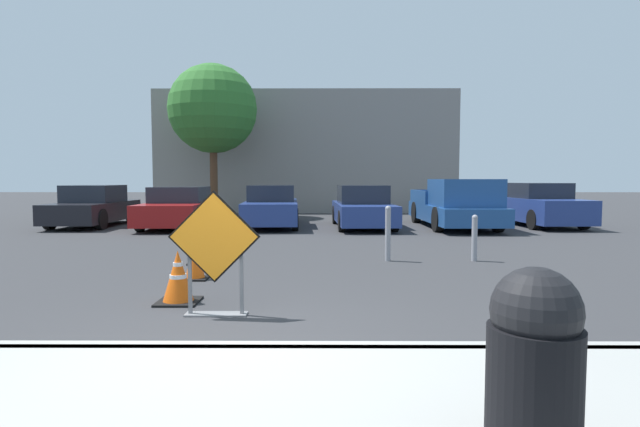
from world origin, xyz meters
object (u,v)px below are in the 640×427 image
at_px(road_closed_sign, 214,248).
at_px(bollard_nearest, 388,232).
at_px(trash_bin, 534,362).
at_px(parked_car_nearest, 94,207).
at_px(traffic_cone_second, 195,258).
at_px(parked_car_second, 180,208).
at_px(parked_car_fourth, 362,208).
at_px(traffic_cone_third, 199,244).
at_px(traffic_cone_fifth, 216,228).
at_px(parked_car_third, 272,207).
at_px(traffic_cone_nearest, 178,277).
at_px(pickup_truck, 456,206).
at_px(bollard_second, 474,237).
at_px(traffic_cone_fourth, 210,239).
at_px(parked_car_fifth, 538,206).

bearing_deg(road_closed_sign, bollard_nearest, 57.39).
bearing_deg(trash_bin, parked_car_nearest, 121.77).
bearing_deg(traffic_cone_second, road_closed_sign, -69.95).
xyz_separation_m(parked_car_second, trash_bin, (5.93, -14.20, 0.02)).
bearing_deg(road_closed_sign, parked_car_fourth, 76.57).
relative_size(traffic_cone_third, traffic_cone_fifth, 1.04).
bearing_deg(parked_car_nearest, parked_car_third, 177.85).
xyz_separation_m(traffic_cone_nearest, parked_car_fourth, (3.22, 10.26, 0.32)).
bearing_deg(pickup_truck, bollard_second, 77.19).
height_order(traffic_cone_second, traffic_cone_fourth, traffic_cone_second).
relative_size(traffic_cone_nearest, parked_car_fourth, 0.15).
bearing_deg(parked_car_fifth, parked_car_second, 0.27).
relative_size(parked_car_nearest, pickup_truck, 0.78).
relative_size(trash_bin, bollard_nearest, 0.93).
xyz_separation_m(parked_car_fourth, parked_car_fifth, (6.16, 0.66, 0.04)).
bearing_deg(bollard_nearest, parked_car_fifth, 50.64).
height_order(parked_car_fourth, bollard_second, parked_car_fourth).
xyz_separation_m(parked_car_nearest, bollard_nearest, (9.19, -7.36, -0.08)).
bearing_deg(bollard_second, pickup_truck, 77.92).
bearing_deg(parked_car_nearest, parked_car_fourth, 176.20).
relative_size(parked_car_third, pickup_truck, 0.86).
height_order(traffic_cone_fifth, parked_car_fourth, parked_car_fourth).
height_order(road_closed_sign, pickup_truck, pickup_truck).
bearing_deg(parked_car_fourth, traffic_cone_third, 60.68).
bearing_deg(parked_car_nearest, traffic_cone_second, 121.51).
relative_size(pickup_truck, trash_bin, 5.44).
distance_m(traffic_cone_fourth, parked_car_fourth, 6.89).
bearing_deg(parked_car_third, traffic_cone_fifth, 73.61).
xyz_separation_m(traffic_cone_fourth, traffic_cone_fifth, (-0.23, 1.74, 0.08)).
bearing_deg(pickup_truck, traffic_cone_nearest, 57.19).
distance_m(parked_car_third, trash_bin, 14.71).
xyz_separation_m(road_closed_sign, traffic_cone_nearest, (-0.62, 0.63, -0.48)).
xyz_separation_m(traffic_cone_fifth, parked_car_fourth, (4.08, 3.98, 0.29)).
bearing_deg(parked_car_second, bollard_second, 135.61).
distance_m(traffic_cone_second, parked_car_second, 9.25).
bearing_deg(traffic_cone_nearest, traffic_cone_second, 96.43).
distance_m(road_closed_sign, bollard_second, 5.83).
distance_m(traffic_cone_fifth, bollard_second, 6.43).
bearing_deg(traffic_cone_fifth, traffic_cone_second, -81.81).
xyz_separation_m(traffic_cone_fifth, bollard_nearest, (4.02, -2.93, 0.21)).
distance_m(pickup_truck, bollard_second, 6.86).
relative_size(traffic_cone_third, parked_car_fifth, 0.17).
bearing_deg(parked_car_second, parked_car_fourth, 176.60).
relative_size(traffic_cone_nearest, traffic_cone_fifth, 0.92).
xyz_separation_m(parked_car_second, pickup_truck, (9.24, -0.30, 0.09)).
height_order(parked_car_fourth, bollard_nearest, parked_car_fourth).
height_order(traffic_cone_second, bollard_nearest, bollard_nearest).
bearing_deg(parked_car_nearest, bollard_second, 144.94).
height_order(parked_car_nearest, bollard_nearest, parked_car_nearest).
bearing_deg(parked_car_fifth, traffic_cone_fourth, 30.18).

